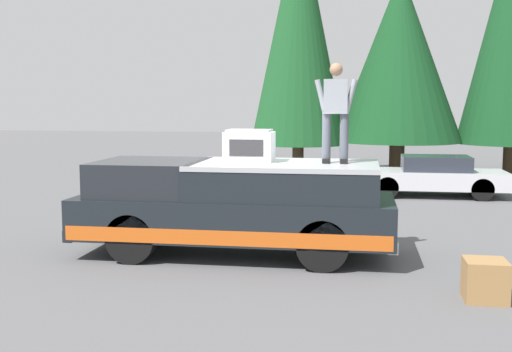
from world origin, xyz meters
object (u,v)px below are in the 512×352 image
Objects in this scene: pickup_truck at (235,206)px; compressor_unit at (249,146)px; parked_car_silver at (433,176)px; wooden_crate at (485,280)px; person_on_truck_bed at (336,110)px.

compressor_unit reaches higher than pickup_truck.
compressor_unit is 8.78m from parked_car_silver.
wooden_crate is at bearing -120.77° from compressor_unit.
parked_car_silver is at bearing -17.87° from person_on_truck_bed.
person_on_truck_bed is (0.06, -1.73, 1.68)m from pickup_truck.
parked_car_silver is 9.86m from wooden_crate.
pickup_truck is 4.40m from wooden_crate.
wooden_crate is (-2.02, -3.86, -0.59)m from pickup_truck.
person_on_truck_bed reaches higher than parked_car_silver.
wooden_crate is at bearing 177.81° from parked_car_silver.
person_on_truck_bed reaches higher than pickup_truck.
person_on_truck_bed reaches higher than compressor_unit.
pickup_truck is at bearing 120.30° from compressor_unit.
compressor_unit is 1.50× the size of wooden_crate.
compressor_unit is 0.50× the size of person_on_truck_bed.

